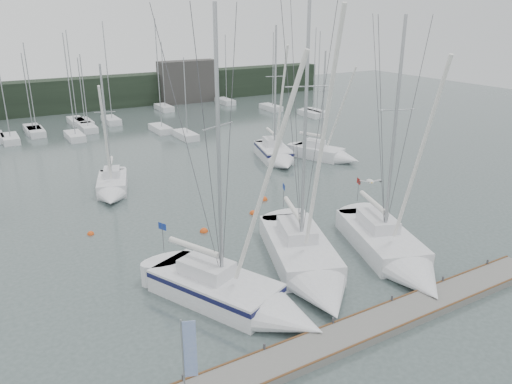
# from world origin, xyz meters

# --- Properties ---
(ground) EXTENTS (160.00, 160.00, 0.00)m
(ground) POSITION_xyz_m (0.00, 0.00, 0.00)
(ground) COLOR #42504F
(ground) RESTS_ON ground
(dock) EXTENTS (24.00, 2.00, 0.40)m
(dock) POSITION_xyz_m (0.00, -5.00, 0.20)
(dock) COLOR slate
(dock) RESTS_ON ground
(far_treeline) EXTENTS (90.00, 4.00, 5.00)m
(far_treeline) POSITION_xyz_m (0.00, 62.00, 2.50)
(far_treeline) COLOR black
(far_treeline) RESTS_ON ground
(far_building_right) EXTENTS (10.00, 3.00, 7.00)m
(far_building_right) POSITION_xyz_m (18.00, 60.00, 3.50)
(far_building_right) COLOR #3B3937
(far_building_right) RESTS_ON ground
(mast_forest) EXTENTS (60.13, 28.06, 14.16)m
(mast_forest) POSITION_xyz_m (-1.09, 46.31, 0.48)
(mast_forest) COLOR silver
(mast_forest) RESTS_ON ground
(sailboat_near_left) EXTENTS (7.19, 10.70, 16.49)m
(sailboat_near_left) POSITION_xyz_m (-4.94, -0.25, 0.67)
(sailboat_near_left) COLOR silver
(sailboat_near_left) RESTS_ON ground
(sailboat_near_center) EXTENTS (7.42, 12.26, 18.70)m
(sailboat_near_center) POSITION_xyz_m (0.10, 0.74, 0.62)
(sailboat_near_center) COLOR silver
(sailboat_near_center) RESTS_ON ground
(sailboat_near_right) EXTENTS (6.82, 11.69, 15.96)m
(sailboat_near_right) POSITION_xyz_m (5.69, -0.73, 0.62)
(sailboat_near_right) COLOR silver
(sailboat_near_right) RESTS_ON ground
(sailboat_mid_b) EXTENTS (4.47, 7.50, 11.70)m
(sailboat_mid_b) POSITION_xyz_m (-6.13, 20.79, 0.56)
(sailboat_mid_b) COLOR silver
(sailboat_mid_b) RESTS_ON ground
(sailboat_mid_d) EXTENTS (5.11, 8.63, 14.56)m
(sailboat_mid_d) POSITION_xyz_m (11.46, 21.86, 0.68)
(sailboat_mid_d) COLOR silver
(sailboat_mid_d) RESTS_ON ground
(sailboat_mid_e) EXTENTS (5.19, 7.87, 11.97)m
(sailboat_mid_e) POSITION_xyz_m (16.67, 19.69, 0.58)
(sailboat_mid_e) COLOR silver
(sailboat_mid_e) RESTS_ON ground
(buoy_a) EXTENTS (0.59, 0.59, 0.59)m
(buoy_a) POSITION_xyz_m (-2.56, 9.88, 0.00)
(buoy_a) COLOR #DB4913
(buoy_a) RESTS_ON ground
(buoy_b) EXTENTS (0.55, 0.55, 0.55)m
(buoy_b) POSITION_xyz_m (2.20, 11.02, 0.00)
(buoy_b) COLOR #DB4913
(buoy_b) RESTS_ON ground
(buoy_c) EXTENTS (0.49, 0.49, 0.49)m
(buoy_c) POSITION_xyz_m (-9.68, 13.58, 0.00)
(buoy_c) COLOR #DB4913
(buoy_c) RESTS_ON ground
(dock_banner) EXTENTS (0.55, 0.24, 3.79)m
(dock_banner) POSITION_xyz_m (-10.21, -5.26, 2.64)
(dock_banner) COLOR #9C9FA3
(dock_banner) RESTS_ON dock
(seagull) EXTENTS (1.09, 0.59, 0.22)m
(seagull) POSITION_xyz_m (1.26, -2.47, 6.80)
(seagull) COLOR white
(seagull) RESTS_ON ground
(buoy_d) EXTENTS (0.63, 0.63, 0.63)m
(buoy_d) POSITION_xyz_m (4.50, 13.15, 0.00)
(buoy_d) COLOR #DB4913
(buoy_d) RESTS_ON ground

